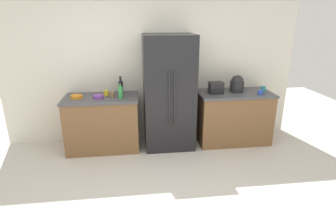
{
  "coord_description": "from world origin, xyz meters",
  "views": [
    {
      "loc": [
        -0.32,
        -2.82,
        2.1
      ],
      "look_at": [
        0.1,
        0.45,
        0.96
      ],
      "focal_mm": 29.26,
      "sensor_mm": 36.0,
      "label": 1
    }
  ],
  "objects_px": {
    "toaster": "(216,88)",
    "bottle_b": "(121,87)",
    "refrigerator": "(169,93)",
    "rice_cooker": "(237,84)",
    "cup_a": "(106,93)",
    "bottle_a": "(120,92)",
    "cup_b": "(263,89)",
    "cup_c": "(260,92)",
    "bowl_a": "(77,97)",
    "cup_d": "(112,95)",
    "bowl_b": "(98,97)"
  },
  "relations": [
    {
      "from": "rice_cooker",
      "to": "refrigerator",
      "type": "bearing_deg",
      "value": -176.9
    },
    {
      "from": "cup_c",
      "to": "bowl_a",
      "type": "bearing_deg",
      "value": 176.96
    },
    {
      "from": "toaster",
      "to": "cup_c",
      "type": "distance_m",
      "value": 0.73
    },
    {
      "from": "rice_cooker",
      "to": "cup_b",
      "type": "xyz_separation_m",
      "value": [
        0.43,
        -0.09,
        -0.08
      ]
    },
    {
      "from": "toaster",
      "to": "cup_c",
      "type": "xyz_separation_m",
      "value": [
        0.71,
        -0.15,
        -0.06
      ]
    },
    {
      "from": "cup_d",
      "to": "bowl_a",
      "type": "relative_size",
      "value": 0.49
    },
    {
      "from": "cup_b",
      "to": "rice_cooker",
      "type": "bearing_deg",
      "value": 167.62
    },
    {
      "from": "cup_b",
      "to": "bowl_b",
      "type": "height_order",
      "value": "cup_b"
    },
    {
      "from": "bottle_a",
      "to": "bowl_b",
      "type": "height_order",
      "value": "bottle_a"
    },
    {
      "from": "cup_a",
      "to": "bowl_a",
      "type": "bearing_deg",
      "value": -168.56
    },
    {
      "from": "refrigerator",
      "to": "rice_cooker",
      "type": "relative_size",
      "value": 6.54
    },
    {
      "from": "bottle_a",
      "to": "cup_b",
      "type": "relative_size",
      "value": 2.27
    },
    {
      "from": "bowl_a",
      "to": "bowl_b",
      "type": "height_order",
      "value": "bowl_b"
    },
    {
      "from": "cup_a",
      "to": "cup_d",
      "type": "xyz_separation_m",
      "value": [
        0.11,
        -0.12,
        0.0
      ]
    },
    {
      "from": "rice_cooker",
      "to": "bottle_b",
      "type": "bearing_deg",
      "value": 177.74
    },
    {
      "from": "bowl_b",
      "to": "bottle_a",
      "type": "bearing_deg",
      "value": -7.04
    },
    {
      "from": "bottle_a",
      "to": "cup_c",
      "type": "distance_m",
      "value": 2.29
    },
    {
      "from": "bottle_b",
      "to": "cup_a",
      "type": "xyz_separation_m",
      "value": [
        -0.24,
        -0.05,
        -0.08
      ]
    },
    {
      "from": "bottle_a",
      "to": "cup_a",
      "type": "relative_size",
      "value": 2.68
    },
    {
      "from": "rice_cooker",
      "to": "bottle_a",
      "type": "relative_size",
      "value": 1.2
    },
    {
      "from": "bottle_b",
      "to": "toaster",
      "type": "bearing_deg",
      "value": -5.11
    },
    {
      "from": "cup_c",
      "to": "bottle_b",
      "type": "bearing_deg",
      "value": 172.64
    },
    {
      "from": "toaster",
      "to": "cup_d",
      "type": "relative_size",
      "value": 2.59
    },
    {
      "from": "cup_a",
      "to": "bottle_a",
      "type": "bearing_deg",
      "value": -37.8
    },
    {
      "from": "toaster",
      "to": "bottle_b",
      "type": "bearing_deg",
      "value": 174.89
    },
    {
      "from": "bottle_a",
      "to": "bowl_b",
      "type": "distance_m",
      "value": 0.36
    },
    {
      "from": "toaster",
      "to": "bowl_b",
      "type": "relative_size",
      "value": 1.41
    },
    {
      "from": "rice_cooker",
      "to": "cup_d",
      "type": "xyz_separation_m",
      "value": [
        -2.09,
        -0.09,
        -0.09
      ]
    },
    {
      "from": "rice_cooker",
      "to": "cup_d",
      "type": "bearing_deg",
      "value": -177.5
    },
    {
      "from": "bottle_b",
      "to": "cup_d",
      "type": "relative_size",
      "value": 3.39
    },
    {
      "from": "toaster",
      "to": "bottle_b",
      "type": "relative_size",
      "value": 0.76
    },
    {
      "from": "rice_cooker",
      "to": "bottle_b",
      "type": "xyz_separation_m",
      "value": [
        -1.96,
        0.08,
        -0.01
      ]
    },
    {
      "from": "cup_a",
      "to": "bottle_b",
      "type": "bearing_deg",
      "value": 10.84
    },
    {
      "from": "rice_cooker",
      "to": "cup_b",
      "type": "distance_m",
      "value": 0.45
    },
    {
      "from": "rice_cooker",
      "to": "cup_c",
      "type": "height_order",
      "value": "rice_cooker"
    },
    {
      "from": "rice_cooker",
      "to": "bowl_a",
      "type": "distance_m",
      "value": 2.65
    },
    {
      "from": "toaster",
      "to": "rice_cooker",
      "type": "height_order",
      "value": "rice_cooker"
    },
    {
      "from": "cup_b",
      "to": "cup_c",
      "type": "bearing_deg",
      "value": -129.7
    },
    {
      "from": "toaster",
      "to": "cup_b",
      "type": "xyz_separation_m",
      "value": [
        0.82,
        -0.03,
        -0.04
      ]
    },
    {
      "from": "toaster",
      "to": "cup_a",
      "type": "distance_m",
      "value": 1.82
    },
    {
      "from": "bottle_b",
      "to": "cup_d",
      "type": "distance_m",
      "value": 0.23
    },
    {
      "from": "bowl_a",
      "to": "cup_a",
      "type": "bearing_deg",
      "value": 11.44
    },
    {
      "from": "toaster",
      "to": "bowl_b",
      "type": "distance_m",
      "value": 1.93
    },
    {
      "from": "rice_cooker",
      "to": "bowl_b",
      "type": "xyz_separation_m",
      "value": [
        -2.31,
        -0.11,
        -0.11
      ]
    },
    {
      "from": "toaster",
      "to": "cup_c",
      "type": "height_order",
      "value": "toaster"
    },
    {
      "from": "toaster",
      "to": "bottle_a",
      "type": "relative_size",
      "value": 0.97
    },
    {
      "from": "cup_b",
      "to": "bowl_b",
      "type": "relative_size",
      "value": 0.64
    },
    {
      "from": "refrigerator",
      "to": "bottle_b",
      "type": "relative_size",
      "value": 6.19
    },
    {
      "from": "refrigerator",
      "to": "cup_b",
      "type": "relative_size",
      "value": 17.78
    },
    {
      "from": "bowl_a",
      "to": "rice_cooker",
      "type": "bearing_deg",
      "value": 1.3
    }
  ]
}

